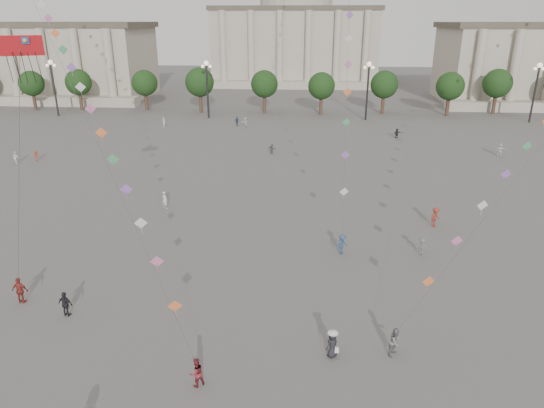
{
  "coord_description": "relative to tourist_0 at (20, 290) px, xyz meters",
  "views": [
    {
      "loc": [
        3.83,
        -22.23,
        17.94
      ],
      "look_at": [
        1.4,
        12.0,
        4.78
      ],
      "focal_mm": 32.0,
      "sensor_mm": 36.0,
      "label": 1
    }
  ],
  "objects": [
    {
      "name": "kite_flyer_2",
      "position": [
        24.17,
        -3.69,
        -0.08
      ],
      "size": [
        1.03,
        1.06,
        1.72
      ],
      "primitive_type": "imported",
      "rotation": [
        0.0,
        0.0,
        0.88
      ],
      "color": "slate",
      "rests_on": "ground"
    },
    {
      "name": "hall_central",
      "position": [
        14.99,
        124.56,
        13.29
      ],
      "size": [
        48.3,
        34.3,
        35.5
      ],
      "color": "#A59B8A",
      "rests_on": "ground"
    },
    {
      "name": "ground",
      "position": [
        14.99,
        -4.66,
        -0.94
      ],
      "size": [
        360.0,
        360.0,
        0.0
      ],
      "primitive_type": "plane",
      "color": "#565451",
      "rests_on": "ground"
    },
    {
      "name": "lamp_post_mid_west",
      "position": [
        -0.01,
        65.34,
        6.41
      ],
      "size": [
        2.0,
        0.9,
        10.65
      ],
      "color": "#262628",
      "rests_on": "ground"
    },
    {
      "name": "person_crowd_10",
      "position": [
        -6.01,
        55.62,
        -0.01
      ],
      "size": [
        0.8,
        0.8,
        1.87
      ],
      "primitive_type": "imported",
      "rotation": [
        0.0,
        0.0,
        2.34
      ],
      "color": "#B4B4AF",
      "rests_on": "ground"
    },
    {
      "name": "person_crowd_8",
      "position": [
        30.84,
        15.03,
        -0.01
      ],
      "size": [
        1.36,
        1.33,
        1.87
      ],
      "primitive_type": "imported",
      "rotation": [
        0.0,
        0.0,
        0.75
      ],
      "color": "maroon",
      "rests_on": "ground"
    },
    {
      "name": "hat_person",
      "position": [
        20.61,
        -4.1,
        -0.09
      ],
      "size": [
        0.92,
        0.91,
        1.69
      ],
      "color": "black",
      "rests_on": "ground"
    },
    {
      "name": "tourist_4",
      "position": [
        3.74,
        -1.26,
        -0.08
      ],
      "size": [
        1.07,
        0.62,
        1.72
      ],
      "primitive_type": "imported",
      "rotation": [
        0.0,
        0.0,
        2.93
      ],
      "color": "black",
      "rests_on": "ground"
    },
    {
      "name": "tourist_0",
      "position": [
        0.0,
        0.0,
        0.0
      ],
      "size": [
        1.13,
        0.53,
        1.89
      ],
      "primitive_type": "imported",
      "rotation": [
        0.0,
        0.0,
        3.08
      ],
      "color": "maroon",
      "rests_on": "ground"
    },
    {
      "name": "person_crowd_13",
      "position": [
        4.81,
        17.81,
        -0.05
      ],
      "size": [
        0.78,
        0.69,
        1.8
      ],
      "primitive_type": "imported",
      "rotation": [
        0.0,
        0.0,
        2.65
      ],
      "color": "beige",
      "rests_on": "ground"
    },
    {
      "name": "person_crowd_4",
      "position": [
        8.18,
        56.99,
        -0.04
      ],
      "size": [
        1.63,
        1.5,
        1.81
      ],
      "primitive_type": "imported",
      "rotation": [
        0.0,
        0.0,
        3.85
      ],
      "color": "silver",
      "rests_on": "ground"
    },
    {
      "name": "person_crowd_12",
      "position": [
        14.08,
        39.51,
        -0.18
      ],
      "size": [
        1.28,
        1.36,
        1.53
      ],
      "primitive_type": "imported",
      "rotation": [
        0.0,
        0.0,
        2.3
      ],
      "color": "slate",
      "rests_on": "ground"
    },
    {
      "name": "kite_flyer_1",
      "position": [
        21.97,
        8.82,
        -0.07
      ],
      "size": [
        1.24,
        1.26,
        1.74
      ],
      "primitive_type": "imported",
      "rotation": [
        0.0,
        0.0,
        0.81
      ],
      "color": "navy",
      "rests_on": "ground"
    },
    {
      "name": "person_crowd_7",
      "position": [
        45.76,
        40.61,
        -0.04
      ],
      "size": [
        1.76,
        0.92,
        1.82
      ],
      "primitive_type": "imported",
      "rotation": [
        0.0,
        0.0,
        2.9
      ],
      "color": "silver",
      "rests_on": "ground"
    },
    {
      "name": "person_crowd_1",
      "position": [
        -19.25,
        32.3,
        -0.11
      ],
      "size": [
        1.03,
        0.99,
        1.67
      ],
      "primitive_type": "imported",
      "rotation": [
        0.0,
        0.0,
        2.48
      ],
      "color": "white",
      "rests_on": "ground"
    },
    {
      "name": "person_crowd_9",
      "position": [
        33.37,
        50.82,
        -0.17
      ],
      "size": [
        1.41,
        1.24,
        1.55
      ],
      "primitive_type": "imported",
      "rotation": [
        0.0,
        0.0,
        0.66
      ],
      "color": "black",
      "rests_on": "ground"
    },
    {
      "name": "kite_flyer_0",
      "position": [
        13.47,
        -6.95,
        -0.13
      ],
      "size": [
        1.01,
        0.98,
        1.64
      ],
      "primitive_type": "imported",
      "rotation": [
        0.0,
        0.0,
        3.82
      ],
      "color": "maroon",
      "rests_on": "ground"
    },
    {
      "name": "person_crowd_0",
      "position": [
        6.47,
        58.43,
        -0.11
      ],
      "size": [
        0.97,
        0.99,
        1.67
      ],
      "primitive_type": "imported",
      "rotation": [
        0.0,
        0.0,
        0.82
      ],
      "color": "navy",
      "rests_on": "ground"
    },
    {
      "name": "lamp_post_far_east",
      "position": [
        59.99,
        65.34,
        6.41
      ],
      "size": [
        2.0,
        0.9,
        10.65
      ],
      "color": "#262628",
      "rests_on": "ground"
    },
    {
      "name": "lamp_post_mid_east",
      "position": [
        29.99,
        65.34,
        6.41
      ],
      "size": [
        2.0,
        0.9,
        10.65
      ],
      "color": "#262628",
      "rests_on": "ground"
    },
    {
      "name": "person_crowd_6",
      "position": [
        28.38,
        9.06,
        -0.18
      ],
      "size": [
        1.14,
        0.98,
        1.52
      ],
      "primitive_type": "imported",
      "rotation": [
        0.0,
        0.0,
        5.76
      ],
      "color": "#5E5D61",
      "rests_on": "ground"
    },
    {
      "name": "dragon_kite",
      "position": [
        4.18,
        -2.02,
        14.91
      ],
      "size": [
        3.22,
        1.78,
        15.92
      ],
      "color": "red",
      "rests_on": "ground"
    },
    {
      "name": "lamp_post_far_west",
      "position": [
        -30.01,
        65.34,
        6.41
      ],
      "size": [
        2.0,
        0.9,
        10.65
      ],
      "color": "#262628",
      "rests_on": "ground"
    },
    {
      "name": "tree_row",
      "position": [
        14.99,
        73.34,
        4.45
      ],
      "size": [
        137.12,
        5.12,
        8.0
      ],
      "color": "#37251B",
      "rests_on": "ground"
    },
    {
      "name": "person_crowd_2",
      "position": [
        -17.23,
        33.6,
        -0.2
      ],
      "size": [
        1.03,
        1.09,
        1.48
      ],
      "primitive_type": "imported",
      "rotation": [
        0.0,
        0.0,
        0.88
      ],
      "color": "#983D29",
      "rests_on": "ground"
    }
  ]
}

